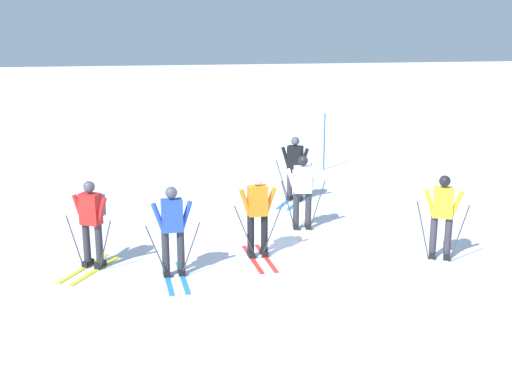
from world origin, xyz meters
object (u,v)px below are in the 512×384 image
skier_yellow (442,215)px  skier_orange (257,211)px  skier_red (92,219)px  skier_blue (172,226)px  trail_marker_pole (324,142)px  skier_white (303,191)px  skier_black (295,167)px

skier_yellow → skier_orange: bearing=166.9°
skier_yellow → skier_red: bearing=173.0°
skier_red → skier_orange: bearing=-0.0°
skier_blue → skier_yellow: bearing=-1.3°
skier_red → trail_marker_pole: size_ratio=0.95×
skier_white → skier_blue: same height
skier_blue → skier_white: bearing=36.2°
skier_yellow → skier_blue: bearing=178.7°
skier_blue → trail_marker_pole: (5.28, 8.09, -0.05)m
skier_white → skier_blue: 3.77m
skier_orange → trail_marker_pole: (3.55, 7.39, -0.05)m
skier_white → trail_marker_pole: trail_marker_pole is taller
skier_yellow → skier_red: same height
skier_blue → skier_red: bearing=154.4°
skier_orange → skier_black: same height
skier_orange → skier_blue: bearing=-157.7°
trail_marker_pole → skier_yellow: bearing=-90.1°
skier_white → skier_black: bearing=80.2°
trail_marker_pole → skier_white: bearing=-110.8°
skier_yellow → skier_red: (-6.73, 0.83, 0.04)m
skier_black → skier_orange: bearing=-113.8°
skier_orange → skier_red: bearing=180.0°
trail_marker_pole → skier_orange: bearing=-115.7°
trail_marker_pole → skier_blue: bearing=-123.1°
skier_blue → skier_red: size_ratio=1.00×
skier_orange → skier_red: (-3.20, 0.00, -0.00)m
skier_black → trail_marker_pole: (1.81, 3.45, -0.01)m
skier_white → skier_yellow: bearing=-46.7°
skier_blue → skier_orange: 1.86m
skier_blue → skier_yellow: (5.26, -0.12, -0.04)m
skier_white → skier_black: size_ratio=1.00×
skier_blue → skier_black: same height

